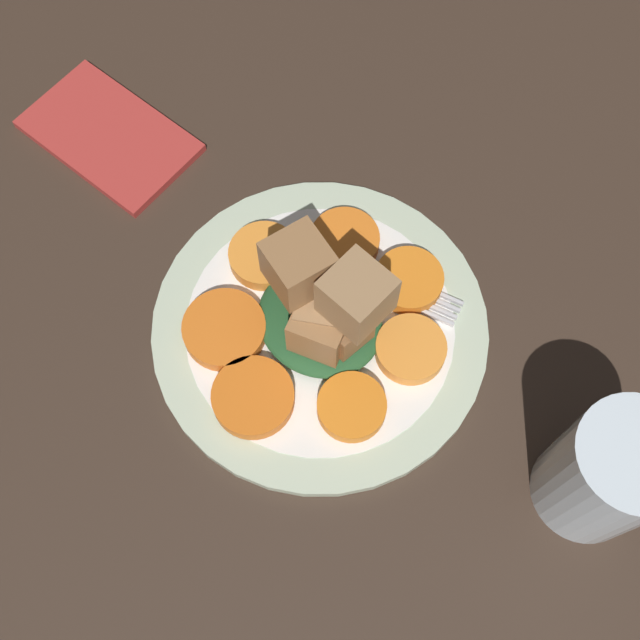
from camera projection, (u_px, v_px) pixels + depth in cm
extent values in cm
cube|color=#38281E|center=(320.00, 335.00, 65.98)|extent=(120.00, 120.00, 2.00)
cylinder|color=beige|center=(320.00, 328.00, 64.60)|extent=(27.04, 27.04, 1.00)
cylinder|color=white|center=(320.00, 328.00, 64.55)|extent=(21.63, 21.63, 1.00)
cylinder|color=orange|center=(264.00, 256.00, 65.71)|extent=(5.80, 5.80, 1.39)
cylinder|color=orange|center=(224.00, 329.00, 63.14)|extent=(6.62, 6.62, 1.39)
cylinder|color=orange|center=(255.00, 399.00, 60.90)|extent=(6.34, 6.34, 1.39)
cylinder|color=orange|center=(352.00, 407.00, 60.64)|extent=(5.30, 5.30, 1.39)
cylinder|color=orange|center=(411.00, 349.00, 62.48)|extent=(5.56, 5.56, 1.39)
cylinder|color=orange|center=(409.00, 280.00, 64.83)|extent=(5.60, 5.60, 1.39)
cylinder|color=orange|center=(345.00, 241.00, 66.25)|extent=(5.77, 5.77, 1.39)
ellipsoid|color=#235128|center=(320.00, 321.00, 63.25)|extent=(10.31, 9.28, 1.73)
cube|color=#9E754C|center=(329.00, 306.00, 60.48)|extent=(5.77, 5.77, 4.25)
cube|color=#9E754C|center=(332.00, 306.00, 60.64)|extent=(5.15, 5.15, 3.95)
cube|color=olive|center=(321.00, 326.00, 59.93)|extent=(5.05, 5.05, 4.05)
cube|color=brown|center=(349.00, 322.00, 60.50)|extent=(3.75, 3.75, 3.24)
cube|color=olive|center=(302.00, 261.00, 57.28)|extent=(5.32, 5.32, 4.20)
cube|color=#9E754C|center=(357.00, 296.00, 56.13)|extent=(4.56, 4.56, 4.25)
cube|color=silver|center=(324.00, 256.00, 66.27)|extent=(11.78, 3.68, 0.40)
cube|color=silver|center=(397.00, 288.00, 65.11)|extent=(1.91, 2.57, 0.40)
cube|color=silver|center=(437.00, 293.00, 64.93)|extent=(4.61, 1.33, 0.40)
cube|color=silver|center=(433.00, 300.00, 64.70)|extent=(4.61, 1.33, 0.40)
cube|color=silver|center=(430.00, 306.00, 64.46)|extent=(4.61, 1.33, 0.40)
cube|color=silver|center=(427.00, 313.00, 64.23)|extent=(4.61, 1.33, 0.40)
cylinder|color=silver|center=(608.00, 473.00, 54.60)|extent=(7.85, 7.85, 11.65)
cube|color=#B2332D|center=(109.00, 136.00, 72.07)|extent=(15.23, 9.14, 0.80)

